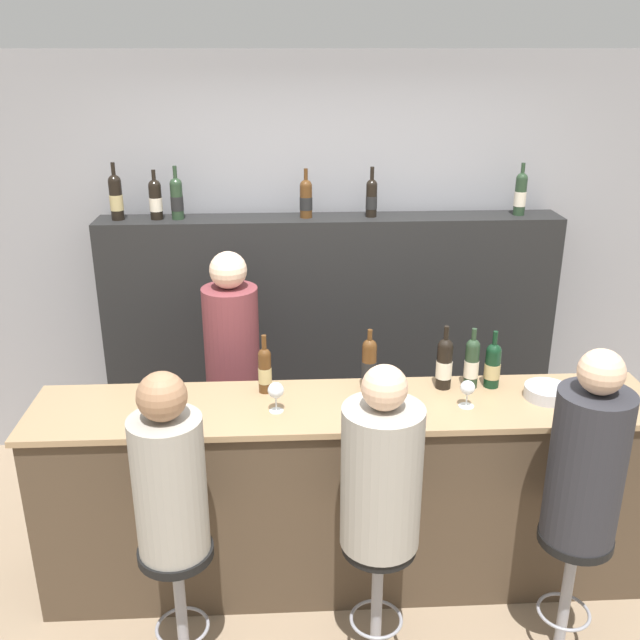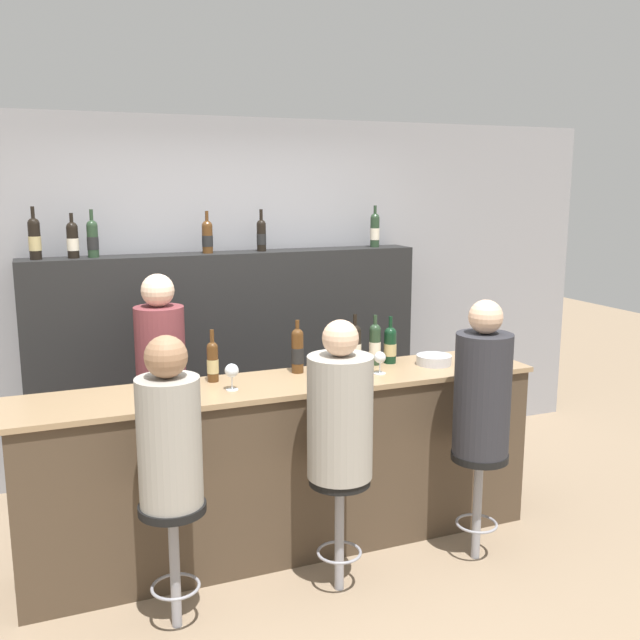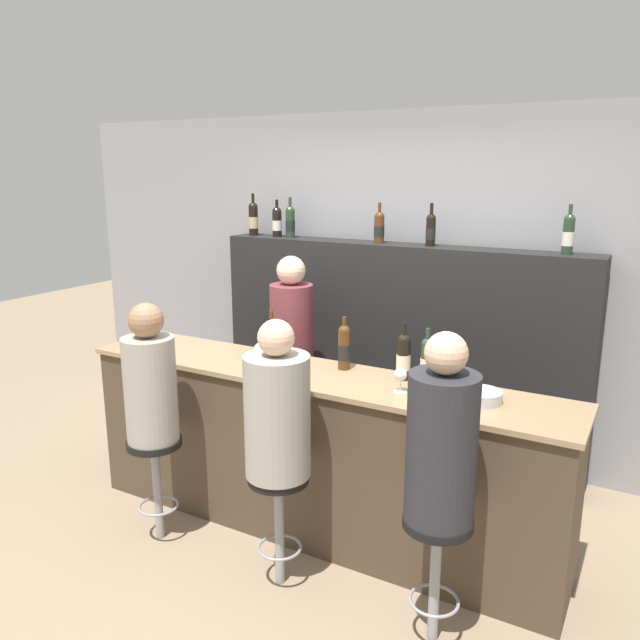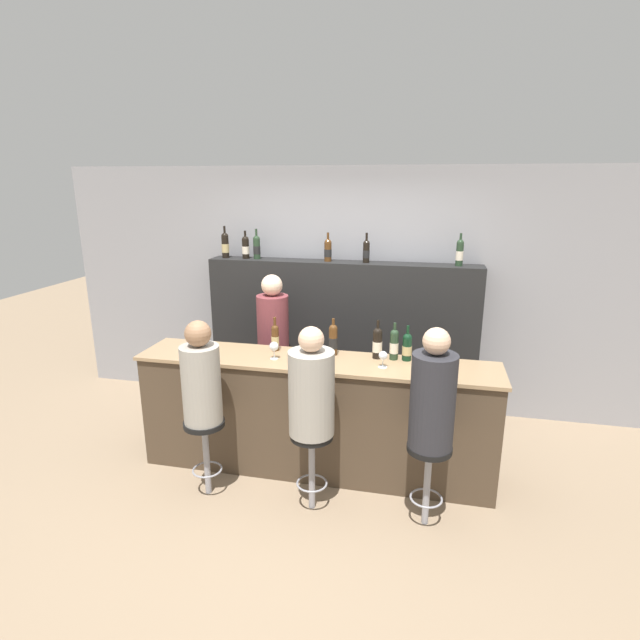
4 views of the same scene
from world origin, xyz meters
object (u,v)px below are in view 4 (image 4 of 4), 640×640
object	(u,v)px
wine_bottle_backbar_0	(225,245)
wine_bottle_backbar_5	(460,252)
bar_stool_left	(205,438)
bar_stool_right	(428,464)
wine_bottle_counter_3	(394,344)
metal_bowl	(436,365)
wine_bottle_counter_0	(275,337)
guest_seated_middle	(311,389)
guest_seated_left	(201,378)
wine_glass_0	(274,347)
wine_bottle_counter_2	(377,343)
bartender	(274,358)
wine_glass_1	(383,356)
wine_bottle_backbar_3	(328,250)
wine_bottle_backbar_2	(257,247)
wine_bottle_backbar_4	(366,251)
bar_stool_middle	(312,451)
wine_bottle_counter_4	(407,347)
guest_seated_right	(433,396)
wine_bottle_backbar_1	(246,247)
wine_bottle_counter_1	(333,339)

from	to	relation	value
wine_bottle_backbar_0	wine_bottle_backbar_5	xyz separation A→B (m)	(2.43, -0.00, -0.01)
bar_stool_left	bar_stool_right	distance (m)	1.72
wine_bottle_counter_3	wine_bottle_backbar_0	bearing A→B (deg)	150.51
wine_bottle_backbar_5	metal_bowl	world-z (taller)	wine_bottle_backbar_5
wine_bottle_counter_0	guest_seated_middle	xyz separation A→B (m)	(0.49, -0.69, -0.15)
guest_seated_left	wine_glass_0	bearing A→B (deg)	48.04
wine_bottle_backbar_5	guest_seated_left	xyz separation A→B (m)	(-1.93, -1.77, -0.78)
metal_bowl	wine_glass_0	bearing A→B (deg)	-177.01
wine_bottle_counter_2	wine_bottle_backbar_5	size ratio (longest dim) A/B	1.04
wine_glass_0	metal_bowl	size ratio (longest dim) A/B	0.68
wine_bottle_counter_0	bartender	bearing A→B (deg)	109.72
wine_bottle_counter_3	bar_stool_left	size ratio (longest dim) A/B	0.49
wine_bottle_backbar_5	bar_stool_left	xyz separation A→B (m)	(-1.93, -1.77, -1.29)
wine_bottle_counter_0	wine_glass_1	bearing A→B (deg)	-12.24
wine_bottle_counter_2	guest_seated_left	world-z (taller)	guest_seated_left
wine_bottle_backbar_3	wine_bottle_counter_2	bearing A→B (deg)	-59.15
wine_bottle_backbar_2	guest_seated_left	xyz separation A→B (m)	(0.15, -1.77, -0.77)
wine_bottle_counter_0	wine_bottle_backbar_3	xyz separation A→B (m)	(0.24, 1.08, 0.62)
wine_bottle_counter_2	wine_bottle_backbar_4	bearing A→B (deg)	102.97
wine_bottle_backbar_0	wine_bottle_backbar_4	distance (m)	1.52
wine_glass_0	wine_bottle_counter_2	bearing A→B (deg)	13.98
wine_bottle_backbar_5	bartender	size ratio (longest dim) A/B	0.20
wine_bottle_backbar_5	bar_stool_middle	distance (m)	2.43
wine_bottle_counter_4	wine_bottle_counter_3	bearing A→B (deg)	180.00
bar_stool_left	bar_stool_right	xyz separation A→B (m)	(1.72, 0.00, 0.00)
wine_glass_0	wine_bottle_backbar_5	bearing A→B (deg)	40.68
guest_seated_middle	wine_bottle_backbar_0	bearing A→B (deg)	127.81
guest_seated_right	wine_bottle_counter_2	bearing A→B (deg)	123.78
wine_bottle_backbar_1	bar_stool_right	distance (m)	2.96
guest_seated_left	bar_stool_middle	world-z (taller)	guest_seated_left
wine_bottle_backbar_3	guest_seated_right	size ratio (longest dim) A/B	0.34
wine_bottle_backbar_0	bar_stool_middle	xyz separation A→B (m)	(1.37, -1.77, -1.29)
wine_bottle_counter_4	bartender	world-z (taller)	bartender
guest_seated_right	wine_bottle_backbar_1	bearing A→B (deg)	138.54
guest_seated_middle	guest_seated_right	distance (m)	0.86
wine_bottle_backbar_5	bartender	world-z (taller)	wine_bottle_backbar_5
wine_bottle_backbar_0	metal_bowl	distance (m)	2.66
bar_stool_right	wine_glass_1	bearing A→B (deg)	129.20
wine_bottle_counter_2	bar_stool_left	distance (m)	1.58
wine_bottle_backbar_0	wine_glass_1	bearing A→B (deg)	-34.97
wine_bottle_counter_0	bar_stool_right	size ratio (longest dim) A/B	0.47
wine_glass_0	bar_stool_left	world-z (taller)	wine_glass_0
guest_seated_middle	bartender	distance (m)	1.45
wine_bottle_backbar_0	wine_glass_0	distance (m)	1.72
bar_stool_left	guest_seated_left	xyz separation A→B (m)	(0.00, 0.00, 0.51)
metal_bowl	wine_bottle_counter_1	bearing A→B (deg)	170.77
wine_bottle_backbar_5	metal_bowl	xyz separation A→B (m)	(-0.18, -1.22, -0.73)
wine_bottle_counter_3	bartender	size ratio (longest dim) A/B	0.20
guest_seated_left	wine_glass_1	bearing A→B (deg)	19.83
bar_stool_left	wine_glass_1	bearing A→B (deg)	19.83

